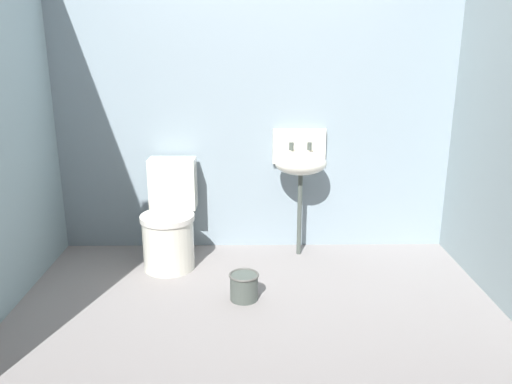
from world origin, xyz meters
The scene contains 5 objects.
ground_plane centered at (0.00, 0.00, -0.04)m, with size 3.53×2.53×0.08m, color gray.
wall_back centered at (0.00, 1.11, 1.24)m, with size 3.53×0.10×2.48m, color #8C9EAA.
toilet_near_wall centered at (-0.65, 0.71, 0.32)m, with size 0.41×0.60×0.78m.
sink centered at (0.35, 0.90, 0.75)m, with size 0.42×0.35×0.99m.
bucket centered at (-0.08, 0.12, 0.10)m, with size 0.20×0.20×0.18m.
Camera 1 is at (-0.05, -2.96, 1.65)m, focal length 36.09 mm.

